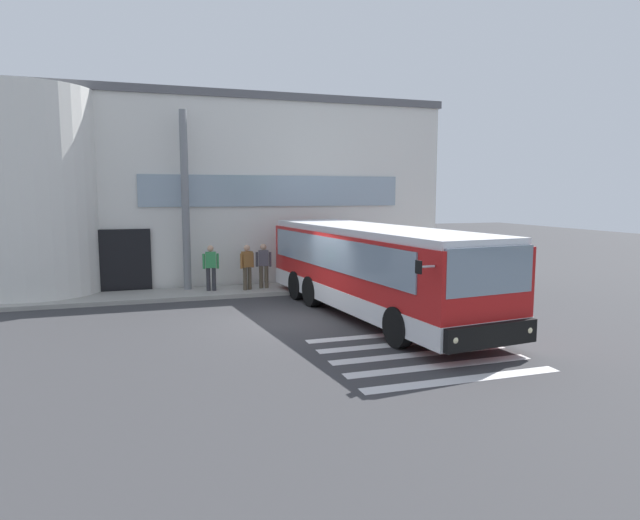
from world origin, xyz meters
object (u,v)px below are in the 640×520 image
object	(u,v)px
entry_support_column	(185,201)
passenger_at_curb_edge	(264,264)
bus_main_foreground	(373,272)
passenger_by_doorway	(247,265)
safety_bollard_yellow	(317,283)
passenger_near_column	(211,266)

from	to	relation	value
entry_support_column	passenger_at_curb_edge	xyz separation A→B (m)	(2.76, -0.62, -2.34)
bus_main_foreground	passenger_by_doorway	world-z (taller)	bus_main_foreground
entry_support_column	passenger_by_doorway	xyz separation A→B (m)	(2.10, -0.80, -2.34)
passenger_by_doorway	safety_bollard_yellow	size ratio (longest dim) A/B	1.86
passenger_at_curb_edge	safety_bollard_yellow	world-z (taller)	passenger_at_curb_edge
entry_support_column	passenger_near_column	size ratio (longest dim) A/B	3.91
safety_bollard_yellow	passenger_near_column	bearing A→B (deg)	161.78
bus_main_foreground	safety_bollard_yellow	size ratio (longest dim) A/B	11.86
entry_support_column	bus_main_foreground	world-z (taller)	entry_support_column
passenger_at_curb_edge	safety_bollard_yellow	bearing A→B (deg)	-34.33
bus_main_foreground	passenger_near_column	world-z (taller)	bus_main_foreground
bus_main_foreground	passenger_near_column	xyz separation A→B (m)	(-4.29, 4.93, -0.25)
passenger_near_column	passenger_by_doorway	xyz separation A→B (m)	(1.30, -0.21, 0.00)
passenger_at_curb_edge	entry_support_column	bearing A→B (deg)	167.33
entry_support_column	passenger_at_curb_edge	size ratio (longest dim) A/B	3.91
entry_support_column	passenger_by_doorway	size ratio (longest dim) A/B	3.91
entry_support_column	bus_main_foreground	distance (m)	7.79
passenger_at_curb_edge	passenger_by_doorway	bearing A→B (deg)	-164.47
bus_main_foreground	passenger_by_doorway	distance (m)	5.59
entry_support_column	safety_bollard_yellow	xyz separation A→B (m)	(4.48, -1.80, -2.97)
passenger_by_doorway	safety_bollard_yellow	world-z (taller)	passenger_by_doorway
safety_bollard_yellow	passenger_at_curb_edge	bearing A→B (deg)	145.67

